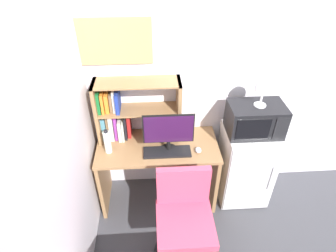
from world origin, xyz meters
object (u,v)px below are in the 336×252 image
at_px(monitor, 169,131).
at_px(keyboard, 167,152).
at_px(computer_mouse, 198,150).
at_px(desk_fan, 264,90).
at_px(water_bottle, 107,142).
at_px(microwave, 255,119).
at_px(desk_chair, 184,224).
at_px(wall_corkboard, 113,42).
at_px(mini_fridge, 245,165).
at_px(hutch_bookshelf, 125,111).

distance_m(monitor, keyboard, 0.22).
relative_size(computer_mouse, desk_fan, 0.29).
bearing_deg(water_bottle, microwave, 2.85).
relative_size(desk_chair, wall_corkboard, 1.38).
relative_size(mini_fridge, desk_chair, 0.97).
bearing_deg(microwave, desk_fan, -21.30).
bearing_deg(wall_corkboard, water_bottle, -109.55).
bearing_deg(desk_chair, wall_corkboard, 121.00).
bearing_deg(mini_fridge, desk_fan, -10.09).
distance_m(hutch_bookshelf, desk_fan, 1.27).
bearing_deg(desk_chair, monitor, 100.00).
xyz_separation_m(mini_fridge, wall_corkboard, (-1.27, 0.26, 1.26)).
distance_m(monitor, microwave, 0.82).
bearing_deg(desk_fan, keyboard, -172.25).
distance_m(keyboard, desk_fan, 1.03).
relative_size(computer_mouse, wall_corkboard, 0.12).
relative_size(hutch_bookshelf, wall_corkboard, 1.20).
relative_size(monitor, microwave, 0.91).
bearing_deg(desk_fan, monitor, -174.47).
height_order(computer_mouse, mini_fridge, mini_fridge).
bearing_deg(desk_fan, water_bottle, -177.40).
height_order(keyboard, wall_corkboard, wall_corkboard).
bearing_deg(hutch_bookshelf, wall_corkboard, 115.05).
bearing_deg(desk_chair, desk_fan, 41.17).
xyz_separation_m(hutch_bookshelf, mini_fridge, (1.22, -0.16, -0.62)).
bearing_deg(water_bottle, computer_mouse, -3.65).
bearing_deg(hutch_bookshelf, water_bottle, -125.78).
bearing_deg(desk_fan, mini_fridge, 169.91).
xyz_separation_m(desk_chair, wall_corkboard, (-0.55, 0.91, 1.30)).
xyz_separation_m(hutch_bookshelf, wall_corkboard, (-0.05, 0.10, 0.64)).
distance_m(monitor, wall_corkboard, 0.91).
distance_m(water_bottle, mini_fridge, 1.45).
distance_m(hutch_bookshelf, microwave, 1.23).
xyz_separation_m(microwave, wall_corkboard, (-1.27, 0.26, 0.67)).
bearing_deg(microwave, hutch_bookshelf, 172.54).
relative_size(keyboard, microwave, 0.87).
xyz_separation_m(monitor, computer_mouse, (0.28, -0.04, -0.21)).
bearing_deg(monitor, desk_fan, 5.53).
xyz_separation_m(keyboard, computer_mouse, (0.29, -0.00, 0.01)).
bearing_deg(keyboard, monitor, 66.53).
height_order(keyboard, computer_mouse, computer_mouse).
relative_size(keyboard, water_bottle, 1.76).
relative_size(microwave, wall_corkboard, 0.77).
height_order(monitor, mini_fridge, monitor).
bearing_deg(computer_mouse, mini_fridge, 12.50).
xyz_separation_m(computer_mouse, desk_chair, (-0.18, -0.52, -0.38)).
bearing_deg(computer_mouse, hutch_bookshelf, 157.40).
distance_m(water_bottle, desk_chair, 1.00).
height_order(hutch_bookshelf, keyboard, hutch_bookshelf).
bearing_deg(computer_mouse, water_bottle, 176.35).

